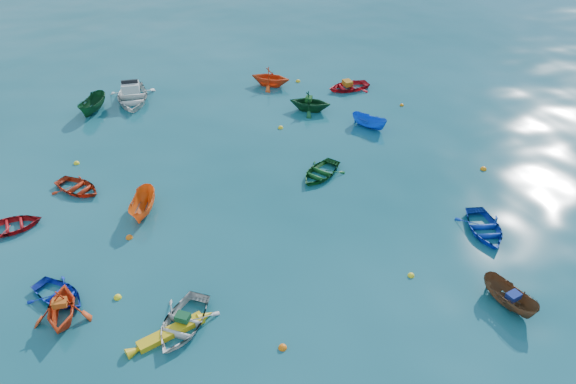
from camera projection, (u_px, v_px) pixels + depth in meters
name	position (u px, v px, depth m)	size (l,w,h in m)	color
ground	(328.00, 254.00, 26.98)	(160.00, 160.00, 0.00)	#0A454D
dinghy_blue_sw	(60.00, 298.00, 24.63)	(2.00, 2.80, 0.58)	#0E29B5
dinghy_white_near	(183.00, 327.00, 23.29)	(2.42, 3.38, 0.70)	beige
sampan_brown_mid	(507.00, 305.00, 24.30)	(1.06, 2.81, 1.09)	brown
dinghy_blue_se	(484.00, 232.00, 28.36)	(2.34, 3.28, 0.68)	#0D32A4
dinghy_orange_w	(64.00, 318.00, 23.68)	(2.39, 2.78, 1.46)	#E34015
dinghy_green_e	(320.00, 176.00, 32.55)	(2.20, 3.08, 0.64)	#124E1C
dinghy_red_nw	(12.00, 229.00, 28.53)	(2.15, 3.01, 0.62)	#A90E13
sampan_orange_n	(144.00, 213.00, 29.64)	(1.12, 2.96, 1.15)	orange
dinghy_green_n	(310.00, 110.00, 39.25)	(2.46, 2.86, 1.50)	#0F4420
dinghy_red_ne	(348.00, 89.00, 42.11)	(2.27, 3.17, 0.66)	red
sampan_blue_far	(369.00, 127.00, 37.29)	(0.96, 2.54, 0.98)	blue
dinghy_red_far	(79.00, 191.00, 31.31)	(2.10, 2.93, 0.61)	#B2270E
dinghy_orange_far	(271.00, 86.00, 42.61)	(2.54, 2.94, 1.55)	#E64615
sampan_green_far	(94.00, 112.00, 39.08)	(1.18, 3.13, 1.21)	#0F4320
kayak_yellow	(172.00, 334.00, 22.98)	(0.52, 3.56, 0.35)	gold
motorboat_white	(133.00, 101.00, 40.43)	(3.28, 4.58, 1.55)	silver
tarp_green_a	(183.00, 317.00, 23.08)	(0.57, 0.43, 0.28)	#134C29
tarp_blue_a	(514.00, 296.00, 23.80)	(0.56, 0.43, 0.27)	navy
tarp_orange_a	(60.00, 303.00, 23.22)	(0.57, 0.43, 0.28)	#DB5916
tarp_green_b	(309.00, 99.00, 38.76)	(0.58, 0.44, 0.28)	#114615
tarp_orange_b	(347.00, 83.00, 41.78)	(0.76, 0.57, 0.37)	#B46512
buoy_or_a	(283.00, 348.00, 22.40)	(0.36, 0.36, 0.36)	orange
buoy_ye_a	(411.00, 276.00, 25.76)	(0.31, 0.31, 0.31)	yellow
buoy_or_b	(483.00, 169.00, 33.08)	(0.37, 0.37, 0.37)	orange
buoy_ye_b	(118.00, 298.00, 24.64)	(0.35, 0.35, 0.35)	yellow
buoy_or_c	(129.00, 238.00, 27.96)	(0.36, 0.36, 0.36)	#FF660D
buoy_ye_c	(281.00, 128.00, 37.18)	(0.34, 0.34, 0.34)	yellow
buoy_or_d	(402.00, 106.00, 39.87)	(0.30, 0.30, 0.30)	orange
buoy_ye_d	(77.00, 164.00, 33.59)	(0.35, 0.35, 0.35)	yellow
buoy_or_e	(372.00, 124.00, 37.66)	(0.32, 0.32, 0.32)	orange
buoy_ye_e	(298.00, 82.00, 43.20)	(0.35, 0.35, 0.35)	gold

